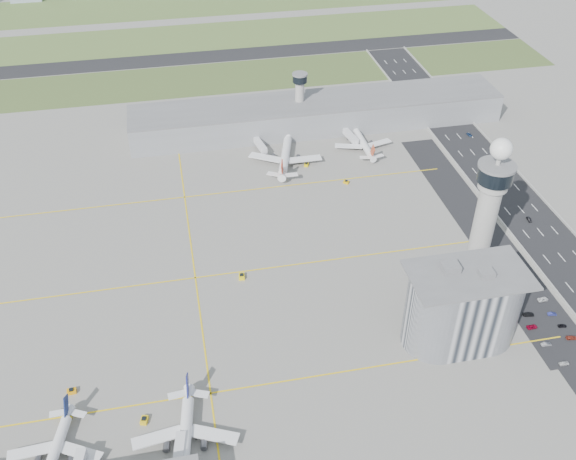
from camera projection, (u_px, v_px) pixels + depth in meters
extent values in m
plane|color=gray|center=(306.00, 315.00, 246.79)|extent=(1000.00, 1000.00, 0.00)
cube|color=#3D5227|center=(200.00, 79.00, 418.97)|extent=(480.00, 50.00, 0.08)
cube|color=#506932|center=(191.00, 38.00, 477.42)|extent=(480.00, 60.00, 0.08)
cube|color=#556E34|center=(183.00, 4.00, 539.78)|extent=(480.00, 70.00, 0.08)
cube|color=black|center=(195.00, 58.00, 447.79)|extent=(480.00, 22.00, 0.10)
cube|color=#9E9E99|center=(546.00, 279.00, 262.42)|extent=(0.60, 500.00, 1.20)
cube|color=black|center=(534.00, 300.00, 253.23)|extent=(18.00, 260.00, 0.08)
cube|color=black|center=(544.00, 322.00, 243.55)|extent=(20.00, 44.00, 0.10)
cube|color=yellow|center=(211.00, 393.00, 217.06)|extent=(260.00, 0.60, 0.01)
cube|color=yellow|center=(195.00, 278.00, 263.83)|extent=(260.00, 0.60, 0.01)
cube|color=yellow|center=(185.00, 197.00, 310.59)|extent=(260.00, 0.60, 0.01)
cube|color=yellow|center=(195.00, 278.00, 263.83)|extent=(0.60, 260.00, 0.01)
cylinder|color=#ADAAA5|center=(482.00, 230.00, 249.88)|extent=(8.40, 8.40, 48.00)
cylinder|color=#ADAAA5|center=(493.00, 183.00, 236.55)|extent=(11.00, 11.00, 4.00)
cylinder|color=black|center=(496.00, 174.00, 234.12)|extent=(13.00, 13.00, 6.00)
cylinder|color=slate|center=(497.00, 166.00, 232.00)|extent=(14.00, 14.00, 1.00)
cylinder|color=#ADAAA5|center=(499.00, 160.00, 230.49)|extent=(1.60, 1.60, 5.00)
sphere|color=white|center=(501.00, 149.00, 227.76)|extent=(8.00, 8.00, 8.00)
cylinder|color=#ADAAA5|center=(300.00, 104.00, 359.97)|extent=(5.00, 5.00, 28.00)
cylinder|color=black|center=(300.00, 78.00, 350.88)|extent=(8.00, 8.00, 4.00)
cylinder|color=slate|center=(300.00, 74.00, 349.36)|extent=(8.60, 8.60, 0.80)
cube|color=#B2B2B7|center=(462.00, 307.00, 228.78)|extent=(18.00, 24.00, 30.00)
cylinder|color=#B2B2B7|center=(439.00, 311.00, 227.36)|extent=(24.00, 24.00, 30.00)
cylinder|color=#B2B2B7|center=(486.00, 304.00, 230.21)|extent=(24.00, 24.00, 30.00)
cube|color=slate|center=(470.00, 275.00, 219.45)|extent=(42.00, 24.00, 0.80)
cube|color=slate|center=(451.00, 268.00, 219.87)|extent=(6.00, 5.00, 3.00)
cube|color=slate|center=(487.00, 274.00, 217.90)|extent=(5.00, 4.00, 2.40)
cube|color=gray|center=(317.00, 114.00, 363.93)|extent=(210.00, 32.00, 15.00)
cube|color=slate|center=(318.00, 101.00, 359.15)|extent=(210.00, 32.00, 0.80)
imported|color=silver|center=(564.00, 363.00, 226.74)|extent=(3.71, 1.56, 1.25)
imported|color=slate|center=(546.00, 344.00, 233.94)|extent=(3.84, 1.45, 1.25)
imported|color=maroon|center=(532.00, 327.00, 240.94)|extent=(4.22, 2.04, 1.16)
imported|color=black|center=(528.00, 314.00, 246.15)|extent=(4.71, 2.41, 1.31)
imported|color=navy|center=(518.00, 301.00, 251.94)|extent=(3.94, 2.03, 1.28)
imported|color=silver|center=(511.00, 294.00, 255.30)|extent=(3.54, 1.39, 1.15)
imported|color=maroon|center=(572.00, 338.00, 236.53)|extent=(4.39, 2.28, 1.22)
imported|color=black|center=(562.00, 326.00, 241.43)|extent=(3.47, 1.78, 1.13)
imported|color=navy|center=(552.00, 314.00, 246.40)|extent=(3.65, 1.70, 1.16)
imported|color=white|center=(543.00, 299.00, 252.82)|extent=(4.45, 2.28, 1.20)
imported|color=gray|center=(535.00, 288.00, 258.05)|extent=(4.22, 2.25, 1.16)
imported|color=black|center=(529.00, 219.00, 295.03)|extent=(1.70, 4.05, 1.30)
imported|color=navy|center=(469.00, 135.00, 359.06)|extent=(2.31, 4.17, 1.10)
imported|color=slate|center=(411.00, 92.00, 402.30)|extent=(1.81, 3.89, 1.29)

